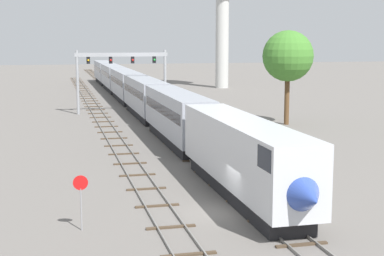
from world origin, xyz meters
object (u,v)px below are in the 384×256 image
(passenger_train, at_px, (134,90))
(signal_gantry, at_px, (122,67))
(stop_sign, at_px, (81,195))
(trackside_tree_left, at_px, (288,56))

(passenger_train, relative_size, signal_gantry, 9.52)
(passenger_train, height_order, stop_sign, passenger_train)
(signal_gantry, height_order, stop_sign, signal_gantry)
(signal_gantry, xyz_separation_m, stop_sign, (-7.75, -47.32, -4.18))
(signal_gantry, distance_m, trackside_tree_left, 22.63)
(signal_gantry, distance_m, stop_sign, 48.13)
(stop_sign, distance_m, trackside_tree_left, 41.26)
(passenger_train, bearing_deg, trackside_tree_left, -53.62)
(passenger_train, height_order, trackside_tree_left, trackside_tree_left)
(trackside_tree_left, bearing_deg, stop_sign, -127.31)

